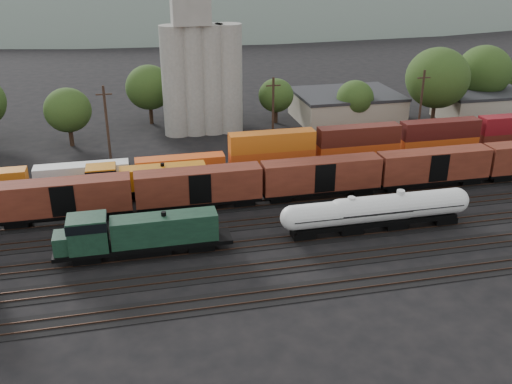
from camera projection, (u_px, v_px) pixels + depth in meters
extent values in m
plane|color=black|center=(219.00, 227.00, 65.04)|extent=(600.00, 600.00, 0.00)
cube|color=black|center=(246.00, 299.00, 51.60)|extent=(180.00, 3.20, 0.08)
cube|color=#382319|center=(248.00, 303.00, 50.93)|extent=(180.00, 0.08, 0.16)
cube|color=#382319|center=(244.00, 294.00, 52.21)|extent=(180.00, 0.08, 0.16)
cube|color=black|center=(235.00, 271.00, 56.08)|extent=(180.00, 3.20, 0.08)
cube|color=#382319|center=(237.00, 274.00, 55.40)|extent=(180.00, 0.08, 0.16)
cube|color=#382319|center=(234.00, 267.00, 56.69)|extent=(180.00, 0.08, 0.16)
cube|color=black|center=(227.00, 247.00, 60.55)|extent=(180.00, 3.20, 0.08)
cube|color=#382319|center=(228.00, 249.00, 59.88)|extent=(180.00, 0.08, 0.16)
cube|color=#382319|center=(225.00, 243.00, 61.16)|extent=(180.00, 0.08, 0.16)
cube|color=black|center=(219.00, 226.00, 65.03)|extent=(180.00, 3.20, 0.08)
cube|color=#382319|center=(220.00, 228.00, 64.35)|extent=(180.00, 0.08, 0.16)
cube|color=#382319|center=(218.00, 223.00, 65.64)|extent=(180.00, 0.08, 0.16)
cube|color=black|center=(212.00, 208.00, 69.50)|extent=(180.00, 3.20, 0.08)
cube|color=#382319|center=(213.00, 210.00, 68.83)|extent=(180.00, 0.08, 0.16)
cube|color=#382319|center=(211.00, 205.00, 70.11)|extent=(180.00, 0.08, 0.16)
cube|color=black|center=(206.00, 192.00, 73.98)|extent=(180.00, 3.20, 0.08)
cube|color=#382319|center=(207.00, 194.00, 73.30)|extent=(180.00, 0.08, 0.16)
cube|color=#382319|center=(205.00, 190.00, 74.59)|extent=(180.00, 0.08, 0.16)
cube|color=black|center=(201.00, 178.00, 78.45)|extent=(180.00, 3.20, 0.08)
cube|color=#382319|center=(202.00, 180.00, 77.78)|extent=(180.00, 0.08, 0.16)
cube|color=#382319|center=(200.00, 176.00, 79.06)|extent=(180.00, 0.08, 0.16)
cube|color=black|center=(145.00, 245.00, 58.29)|extent=(17.92, 3.06, 0.42)
cube|color=black|center=(145.00, 249.00, 58.47)|extent=(5.27, 2.32, 0.84)
cube|color=#142F1F|center=(165.00, 228.00, 58.08)|extent=(10.75, 2.53, 2.85)
cube|color=#142F1F|center=(88.00, 233.00, 56.41)|extent=(3.79, 3.06, 3.48)
cube|color=black|center=(87.00, 223.00, 55.97)|extent=(3.90, 3.16, 0.95)
cube|color=#142F1F|center=(63.00, 243.00, 56.21)|extent=(1.69, 2.53, 1.90)
cylinder|color=black|center=(164.00, 214.00, 57.45)|extent=(0.53, 0.53, 0.53)
cube|color=black|center=(87.00, 257.00, 57.38)|extent=(2.74, 2.11, 0.74)
cube|color=black|center=(200.00, 244.00, 59.73)|extent=(2.74, 2.11, 0.74)
cylinder|color=silver|center=(351.00, 212.00, 62.34)|extent=(13.22, 2.72, 2.72)
sphere|color=silver|center=(293.00, 218.00, 60.99)|extent=(2.72, 2.72, 2.72)
sphere|color=silver|center=(406.00, 206.00, 63.70)|extent=(2.72, 2.72, 2.72)
cylinder|color=silver|center=(352.00, 199.00, 61.73)|extent=(0.85, 0.85, 0.47)
cube|color=black|center=(351.00, 212.00, 62.34)|extent=(13.52, 2.85, 0.08)
cube|color=black|center=(350.00, 224.00, 62.94)|extent=(12.77, 2.07, 0.47)
cube|color=black|center=(303.00, 234.00, 62.05)|extent=(2.44, 1.88, 0.66)
cube|color=black|center=(394.00, 224.00, 64.27)|extent=(2.44, 1.88, 0.66)
cylinder|color=silver|center=(399.00, 206.00, 63.47)|extent=(13.98, 2.88, 2.88)
sphere|color=silver|center=(340.00, 212.00, 62.03)|extent=(2.88, 2.88, 2.88)
sphere|color=silver|center=(456.00, 200.00, 64.90)|extent=(2.88, 2.88, 2.88)
cylinder|color=silver|center=(401.00, 192.00, 62.82)|extent=(0.89, 0.89, 0.50)
cube|color=black|center=(399.00, 206.00, 63.47)|extent=(14.29, 3.02, 0.08)
cube|color=black|center=(398.00, 219.00, 64.10)|extent=(13.50, 2.18, 0.50)
cube|color=black|center=(350.00, 229.00, 63.16)|extent=(2.58, 1.99, 0.69)
cube|color=black|center=(443.00, 218.00, 65.50)|extent=(2.58, 1.99, 0.69)
cube|color=black|center=(147.00, 189.00, 71.95)|extent=(17.80, 2.87, 0.40)
cube|color=black|center=(147.00, 192.00, 72.12)|extent=(4.95, 2.18, 0.79)
cube|color=#BF6B10|center=(163.00, 176.00, 71.78)|extent=(10.68, 2.37, 2.67)
cube|color=#BF6B10|center=(102.00, 179.00, 70.13)|extent=(3.56, 2.87, 3.26)
cube|color=black|center=(101.00, 171.00, 69.71)|extent=(3.66, 2.97, 0.89)
cube|color=#BF6B10|center=(82.00, 186.00, 69.91)|extent=(1.58, 2.37, 1.78)
cylinder|color=black|center=(162.00, 165.00, 71.19)|extent=(0.49, 0.49, 0.49)
cube|color=black|center=(101.00, 197.00, 71.03)|extent=(2.57, 1.98, 0.69)
cube|color=black|center=(192.00, 189.00, 73.37)|extent=(2.57, 1.98, 0.69)
cube|color=black|center=(66.00, 213.00, 65.57)|extent=(15.00, 2.60, 0.40)
cube|color=#582115|center=(64.00, 196.00, 64.74)|extent=(15.00, 2.90, 3.80)
cube|color=black|center=(199.00, 201.00, 68.73)|extent=(15.00, 2.60, 0.40)
cube|color=#582115|center=(199.00, 185.00, 67.90)|extent=(15.00, 2.90, 3.80)
cube|color=black|center=(321.00, 190.00, 71.89)|extent=(15.00, 2.60, 0.40)
cube|color=#582115|center=(321.00, 174.00, 71.06)|extent=(15.00, 2.90, 3.80)
cube|color=black|center=(432.00, 179.00, 75.04)|extent=(15.00, 2.60, 0.40)
cube|color=#582115|center=(434.00, 164.00, 74.21)|extent=(15.00, 2.90, 3.80)
cube|color=black|center=(201.00, 175.00, 78.27)|extent=(160.00, 2.60, 0.60)
cube|color=silver|center=(82.00, 174.00, 74.46)|extent=(12.00, 2.40, 2.60)
cube|color=#D14A15|center=(180.00, 166.00, 77.08)|extent=(12.00, 2.40, 2.60)
cube|color=#CA4714|center=(272.00, 159.00, 79.70)|extent=(12.00, 2.40, 2.60)
cube|color=#D26015|center=(272.00, 141.00, 78.67)|extent=(12.00, 2.40, 2.60)
cube|color=#C04213|center=(358.00, 152.00, 82.33)|extent=(12.00, 2.40, 2.60)
cube|color=#481810|center=(359.00, 135.00, 81.30)|extent=(12.00, 2.40, 2.60)
cube|color=#BD4613|center=(438.00, 146.00, 84.95)|extent=(12.00, 2.40, 2.60)
cube|color=#43120F|center=(440.00, 129.00, 83.92)|extent=(12.00, 2.40, 2.60)
cylinder|color=gray|center=(175.00, 82.00, 93.49)|extent=(4.40, 4.40, 18.00)
cylinder|color=gray|center=(193.00, 81.00, 94.11)|extent=(4.40, 4.40, 18.00)
cylinder|color=gray|center=(211.00, 80.00, 94.72)|extent=(4.40, 4.40, 18.00)
cylinder|color=gray|center=(229.00, 79.00, 95.34)|extent=(4.40, 4.40, 18.00)
cube|color=#9E937F|center=(346.00, 108.00, 104.29)|extent=(18.00, 14.00, 4.60)
cube|color=#232326|center=(347.00, 94.00, 103.28)|extent=(18.36, 14.28, 0.50)
cube|color=#9E937F|center=(484.00, 107.00, 104.94)|extent=(16.00, 10.00, 4.60)
cube|color=#232326|center=(486.00, 93.00, 103.93)|extent=(16.32, 10.20, 0.50)
cylinder|color=black|center=(71.00, 138.00, 90.96)|extent=(0.70, 0.70, 2.69)
ellipsoid|color=#2E471A|center=(68.00, 110.00, 89.17)|extent=(7.31, 7.31, 6.93)
cylinder|color=black|center=(151.00, 115.00, 102.35)|extent=(0.70, 0.70, 3.03)
ellipsoid|color=#2E471A|center=(149.00, 87.00, 100.33)|extent=(8.24, 8.24, 7.80)
cylinder|color=black|center=(216.00, 111.00, 104.70)|extent=(0.70, 0.70, 3.38)
ellipsoid|color=#2E471A|center=(215.00, 80.00, 102.45)|extent=(9.19, 9.19, 8.70)
cylinder|color=black|center=(276.00, 116.00, 103.01)|extent=(0.70, 0.70, 2.31)
ellipsoid|color=#2E471A|center=(276.00, 95.00, 101.47)|extent=(6.27, 6.27, 5.94)
cylinder|color=black|center=(353.00, 120.00, 100.59)|extent=(0.70, 0.70, 2.38)
ellipsoid|color=#2E471A|center=(355.00, 98.00, 99.01)|extent=(6.47, 6.47, 6.13)
cylinder|color=black|center=(433.00, 116.00, 100.22)|extent=(0.70, 0.70, 4.00)
ellipsoid|color=#2E471A|center=(438.00, 78.00, 97.56)|extent=(10.85, 10.85, 10.28)
cylinder|color=black|center=(479.00, 104.00, 108.45)|extent=(0.70, 0.70, 3.70)
ellipsoid|color=#2E471A|center=(484.00, 71.00, 105.99)|extent=(10.04, 10.04, 9.52)
cylinder|color=black|center=(107.00, 128.00, 79.90)|extent=(0.36, 0.36, 12.00)
cube|color=black|center=(104.00, 94.00, 78.00)|extent=(2.20, 0.18, 0.18)
cylinder|color=black|center=(273.00, 117.00, 84.82)|extent=(0.36, 0.36, 12.00)
cube|color=black|center=(273.00, 86.00, 82.92)|extent=(2.20, 0.18, 0.18)
cylinder|color=black|center=(420.00, 108.00, 89.74)|extent=(0.36, 0.36, 12.00)
cube|color=black|center=(424.00, 78.00, 87.84)|extent=(2.20, 0.18, 0.18)
ellipsoid|color=#59665B|center=(214.00, 49.00, 314.97)|extent=(520.00, 286.00, 130.00)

